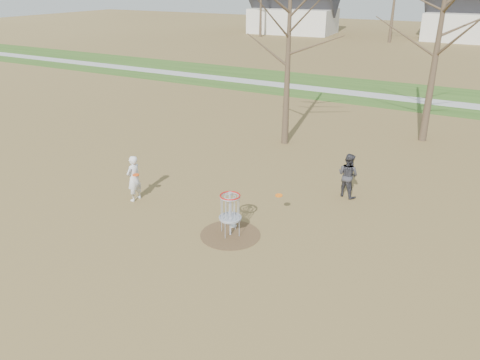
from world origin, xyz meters
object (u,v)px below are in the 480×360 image
object	(u,v)px
player_standing	(134,178)
disc_grounded	(233,226)
player_throwing	(348,175)
disc_golf_basket	(230,207)

from	to	relation	value
player_standing	disc_grounded	distance (m)	3.93
player_throwing	disc_grounded	distance (m)	4.56
disc_grounded	disc_golf_basket	xyz separation A→B (m)	(0.19, -0.48, 0.89)
player_standing	disc_golf_basket	world-z (taller)	player_standing
player_throwing	disc_golf_basket	distance (m)	4.83
player_throwing	disc_golf_basket	size ratio (longest dim) A/B	1.16
player_standing	disc_golf_basket	bearing A→B (deg)	85.99
disc_grounded	player_standing	bearing A→B (deg)	179.79
player_throwing	disc_golf_basket	world-z (taller)	player_throwing
player_standing	disc_grounded	bearing A→B (deg)	92.78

